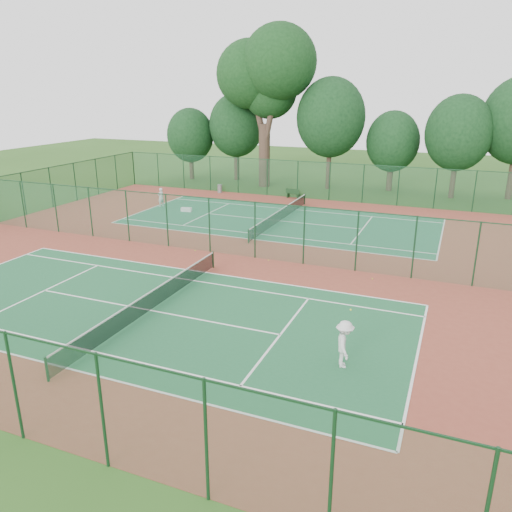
{
  "coord_description": "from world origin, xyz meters",
  "views": [
    {
      "loc": [
        12.58,
        -26.75,
        9.79
      ],
      "look_at": [
        3.29,
        -4.11,
        1.6
      ],
      "focal_mm": 35.0,
      "sensor_mm": 36.0,
      "label": 1
    }
  ],
  "objects_px": {
    "kit_bag": "(186,210)",
    "big_tree": "(267,73)",
    "player_far": "(161,197)",
    "trash_bin": "(220,189)",
    "bench": "(293,193)",
    "player_near": "(344,344)"
  },
  "relations": [
    {
      "from": "trash_bin",
      "to": "big_tree",
      "type": "bearing_deg",
      "value": 60.73
    },
    {
      "from": "player_far",
      "to": "trash_bin",
      "type": "bearing_deg",
      "value": -173.7
    },
    {
      "from": "player_near",
      "to": "trash_bin",
      "type": "distance_m",
      "value": 33.58
    },
    {
      "from": "player_near",
      "to": "trash_bin",
      "type": "bearing_deg",
      "value": 15.48
    },
    {
      "from": "player_far",
      "to": "big_tree",
      "type": "bearing_deg",
      "value": 179.98
    },
    {
      "from": "trash_bin",
      "to": "bench",
      "type": "relative_size",
      "value": 0.53
    },
    {
      "from": "player_far",
      "to": "kit_bag",
      "type": "xyz_separation_m",
      "value": [
        2.97,
        -0.8,
        -0.67
      ]
    },
    {
      "from": "kit_bag",
      "to": "big_tree",
      "type": "distance_m",
      "value": 17.66
    },
    {
      "from": "kit_bag",
      "to": "big_tree",
      "type": "relative_size",
      "value": 0.06
    },
    {
      "from": "trash_bin",
      "to": "big_tree",
      "type": "xyz_separation_m",
      "value": [
        2.91,
        5.19,
        10.89
      ]
    },
    {
      "from": "big_tree",
      "to": "kit_bag",
      "type": "bearing_deg",
      "value": -98.02
    },
    {
      "from": "kit_bag",
      "to": "big_tree",
      "type": "xyz_separation_m",
      "value": [
        1.91,
        13.58,
        11.13
      ]
    },
    {
      "from": "trash_bin",
      "to": "kit_bag",
      "type": "relative_size",
      "value": 0.9
    },
    {
      "from": "bench",
      "to": "big_tree",
      "type": "height_order",
      "value": "big_tree"
    },
    {
      "from": "bench",
      "to": "kit_bag",
      "type": "height_order",
      "value": "bench"
    },
    {
      "from": "player_far",
      "to": "kit_bag",
      "type": "relative_size",
      "value": 1.83
    },
    {
      "from": "bench",
      "to": "trash_bin",
      "type": "bearing_deg",
      "value": -164.53
    },
    {
      "from": "bench",
      "to": "kit_bag",
      "type": "relative_size",
      "value": 1.71
    },
    {
      "from": "player_near",
      "to": "big_tree",
      "type": "height_order",
      "value": "big_tree"
    },
    {
      "from": "bench",
      "to": "player_far",
      "type": "bearing_deg",
      "value": -126.86
    },
    {
      "from": "kit_bag",
      "to": "big_tree",
      "type": "height_order",
      "value": "big_tree"
    },
    {
      "from": "trash_bin",
      "to": "kit_bag",
      "type": "bearing_deg",
      "value": -83.23
    }
  ]
}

